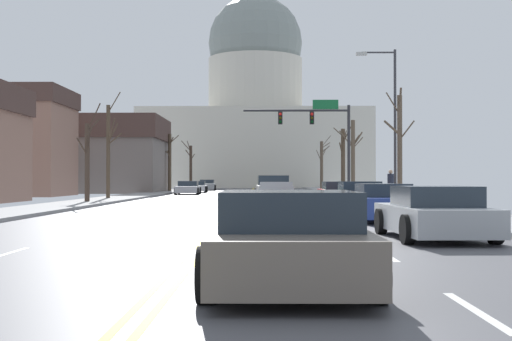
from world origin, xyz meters
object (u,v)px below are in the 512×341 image
signal_gantry (319,127)px  sedan_near_03 (358,198)px  sedan_oncoming_00 (188,188)px  pickup_truck_near_01 (274,190)px  sedan_oncoming_02 (207,185)px  sedan_near_00 (274,190)px  sedan_near_05 (434,214)px  sedan_oncoming_01 (197,187)px  sedan_near_02 (339,194)px  pedestrian_00 (391,184)px  street_lamp_right (390,112)px  sedan_near_04 (382,203)px  sedan_near_06 (288,241)px

signal_gantry → sedan_near_03: 21.97m
sedan_oncoming_00 → sedan_near_03: bearing=-71.0°
pickup_truck_near_01 → sedan_oncoming_02: bearing=100.5°
sedan_near_00 → sedan_oncoming_02: (-7.40, 32.95, 0.02)m
sedan_oncoming_02 → sedan_near_05: bearing=-80.5°
sedan_oncoming_00 → sedan_oncoming_01: 8.01m
sedan_near_02 → sedan_near_05: size_ratio=1.02×
signal_gantry → pickup_truck_near_01: size_ratio=1.37×
signal_gantry → pedestrian_00: 14.38m
street_lamp_right → sedan_near_00: street_lamp_right is taller
sedan_oncoming_01 → sedan_oncoming_02: size_ratio=1.09×
sedan_near_05 → pedestrian_00: size_ratio=2.50×
sedan_near_00 → sedan_near_04: 23.61m
signal_gantry → street_lamp_right: bearing=-80.0°
sedan_near_00 → sedan_oncoming_00: (-7.38, 12.92, -0.02)m
street_lamp_right → sedan_near_03: 8.89m
signal_gantry → sedan_oncoming_02: size_ratio=1.85×
sedan_near_02 → sedan_near_06: sedan_near_02 is taller
sedan_near_02 → sedan_near_06: (-3.48, -24.43, -0.02)m
sedan_near_06 → sedan_oncoming_02: sedan_oncoming_02 is taller
pedestrian_00 → sedan_oncoming_02: bearing=107.5°
signal_gantry → sedan_near_00: bearing=-132.7°
sedan_near_00 → sedan_oncoming_02: size_ratio=1.00×
sedan_oncoming_00 → pedestrian_00: bearing=-59.5°
sedan_near_04 → sedan_oncoming_01: (-10.59, 44.33, -0.05)m
sedan_oncoming_00 → sedan_near_00: bearing=-60.3°
street_lamp_right → sedan_near_06: bearing=-103.7°
sedan_near_06 → sedan_oncoming_01: sedan_near_06 is taller
signal_gantry → pedestrian_00: (2.65, -13.53, -4.08)m
pickup_truck_near_01 → sedan_near_06: (-0.29, -30.59, -0.13)m
signal_gantry → sedan_oncoming_00: size_ratio=1.69×
sedan_near_05 → pedestrian_00: pedestrian_00 is taller
sedan_near_00 → sedan_near_03: 18.08m
sedan_oncoming_01 → sedan_near_00: bearing=-70.5°
pedestrian_00 → sedan_near_04: bearing=-102.1°
sedan_near_05 → sedan_oncoming_00: sedan_near_05 is taller
street_lamp_right → sedan_near_02: bearing=-148.8°
sedan_near_00 → sedan_near_03: sedan_near_03 is taller
street_lamp_right → sedan_oncoming_02: (-13.31, 43.45, -4.27)m
sedan_near_00 → pedestrian_00: bearing=-58.4°
sedan_near_04 → sedan_oncoming_00: (-10.54, 36.32, -0.03)m
sedan_near_00 → sedan_oncoming_02: sedan_oncoming_02 is taller
street_lamp_right → sedan_near_05: (-2.73, -19.49, -4.30)m
pickup_truck_near_01 → sedan_oncoming_00: 20.32m
street_lamp_right → sedan_near_05: size_ratio=1.86×
signal_gantry → sedan_oncoming_02: signal_gantry is taller
sedan_near_04 → pedestrian_00: size_ratio=2.69×
sedan_near_03 → sedan_near_06: size_ratio=1.03×
signal_gantry → sedan_near_05: size_ratio=1.83×
pedestrian_00 → sedan_near_00: bearing=121.6°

